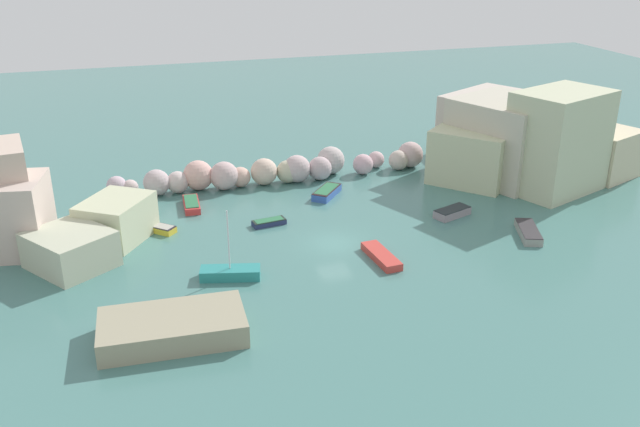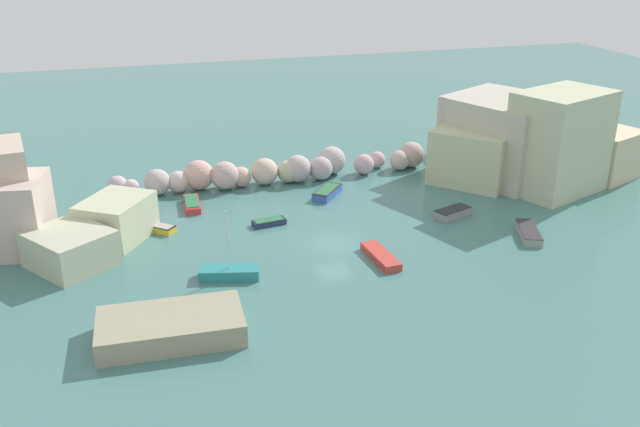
{
  "view_description": "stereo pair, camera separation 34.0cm",
  "coord_description": "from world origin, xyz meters",
  "px_view_note": "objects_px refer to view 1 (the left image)",
  "views": [
    {
      "loc": [
        -15.31,
        -45.89,
        22.73
      ],
      "look_at": [
        0.0,
        3.78,
        1.0
      ],
      "focal_mm": 38.68,
      "sensor_mm": 36.0,
      "label": 1
    },
    {
      "loc": [
        -14.99,
        -45.99,
        22.73
      ],
      "look_at": [
        0.0,
        3.78,
        1.0
      ],
      "focal_mm": 38.68,
      "sensor_mm": 36.0,
      "label": 2
    }
  ],
  "objects_px": {
    "moored_boat_6": "(185,333)",
    "moored_boat_8": "(161,229)",
    "moored_boat_4": "(191,204)",
    "moored_boat_3": "(528,232)",
    "moored_boat_5": "(327,192)",
    "moored_boat_0": "(269,222)",
    "moored_boat_1": "(230,273)",
    "moored_boat_2": "(381,256)",
    "stone_dock": "(173,327)",
    "moored_boat_7": "(452,212)"
  },
  "relations": [
    {
      "from": "stone_dock",
      "to": "moored_boat_2",
      "type": "xyz_separation_m",
      "value": [
        15.77,
        6.08,
        -0.45
      ]
    },
    {
      "from": "stone_dock",
      "to": "moored_boat_4",
      "type": "relative_size",
      "value": 2.24
    },
    {
      "from": "stone_dock",
      "to": "moored_boat_3",
      "type": "bearing_deg",
      "value": 13.02
    },
    {
      "from": "moored_boat_0",
      "to": "moored_boat_3",
      "type": "relative_size",
      "value": 0.64
    },
    {
      "from": "stone_dock",
      "to": "moored_boat_8",
      "type": "distance_m",
      "value": 15.92
    },
    {
      "from": "moored_boat_1",
      "to": "moored_boat_5",
      "type": "distance_m",
      "value": 17.3
    },
    {
      "from": "moored_boat_0",
      "to": "moored_boat_1",
      "type": "distance_m",
      "value": 9.49
    },
    {
      "from": "moored_boat_5",
      "to": "moored_boat_6",
      "type": "relative_size",
      "value": 1.18
    },
    {
      "from": "moored_boat_0",
      "to": "moored_boat_7",
      "type": "distance_m",
      "value": 15.51
    },
    {
      "from": "moored_boat_4",
      "to": "moored_boat_5",
      "type": "height_order",
      "value": "moored_boat_5"
    },
    {
      "from": "stone_dock",
      "to": "moored_boat_7",
      "type": "distance_m",
      "value": 27.36
    },
    {
      "from": "moored_boat_4",
      "to": "moored_boat_8",
      "type": "xyz_separation_m",
      "value": [
        -2.98,
        -4.54,
        -0.02
      ]
    },
    {
      "from": "moored_boat_2",
      "to": "moored_boat_7",
      "type": "distance_m",
      "value": 10.62
    },
    {
      "from": "stone_dock",
      "to": "moored_boat_4",
      "type": "xyz_separation_m",
      "value": [
        3.72,
        20.44,
        -0.42
      ]
    },
    {
      "from": "moored_boat_0",
      "to": "moored_boat_7",
      "type": "bearing_deg",
      "value": -18.5
    },
    {
      "from": "moored_boat_3",
      "to": "moored_boat_8",
      "type": "height_order",
      "value": "moored_boat_3"
    },
    {
      "from": "moored_boat_0",
      "to": "moored_boat_7",
      "type": "height_order",
      "value": "moored_boat_7"
    },
    {
      "from": "moored_boat_1",
      "to": "moored_boat_4",
      "type": "distance_m",
      "value": 13.96
    },
    {
      "from": "moored_boat_0",
      "to": "moored_boat_5",
      "type": "height_order",
      "value": "moored_boat_5"
    },
    {
      "from": "moored_boat_8",
      "to": "moored_boat_7",
      "type": "bearing_deg",
      "value": -145.91
    },
    {
      "from": "moored_boat_0",
      "to": "moored_boat_2",
      "type": "bearing_deg",
      "value": -61.64
    },
    {
      "from": "moored_boat_0",
      "to": "moored_boat_5",
      "type": "xyz_separation_m",
      "value": [
        6.54,
        4.9,
        0.12
      ]
    },
    {
      "from": "stone_dock",
      "to": "moored_boat_5",
      "type": "bearing_deg",
      "value": 51.06
    },
    {
      "from": "moored_boat_1",
      "to": "moored_boat_7",
      "type": "height_order",
      "value": "moored_boat_1"
    },
    {
      "from": "stone_dock",
      "to": "moored_boat_2",
      "type": "distance_m",
      "value": 16.9
    },
    {
      "from": "moored_boat_4",
      "to": "moored_boat_5",
      "type": "bearing_deg",
      "value": -90.56
    },
    {
      "from": "moored_boat_1",
      "to": "moored_boat_6",
      "type": "relative_size",
      "value": 1.58
    },
    {
      "from": "moored_boat_3",
      "to": "moored_boat_8",
      "type": "xyz_separation_m",
      "value": [
        -27.77,
        9.3,
        -0.04
      ]
    },
    {
      "from": "moored_boat_3",
      "to": "moored_boat_5",
      "type": "xyz_separation_m",
      "value": [
        -12.64,
        13.05,
        0.04
      ]
    },
    {
      "from": "moored_boat_6",
      "to": "moored_boat_8",
      "type": "height_order",
      "value": "moored_boat_8"
    },
    {
      "from": "stone_dock",
      "to": "moored_boat_8",
      "type": "xyz_separation_m",
      "value": [
        0.74,
        15.9,
        -0.44
      ]
    },
    {
      "from": "moored_boat_0",
      "to": "moored_boat_5",
      "type": "relative_size",
      "value": 0.75
    },
    {
      "from": "moored_boat_4",
      "to": "moored_boat_8",
      "type": "relative_size",
      "value": 1.58
    },
    {
      "from": "moored_boat_5",
      "to": "moored_boat_7",
      "type": "bearing_deg",
      "value": 88.58
    },
    {
      "from": "moored_boat_0",
      "to": "moored_boat_8",
      "type": "distance_m",
      "value": 8.67
    },
    {
      "from": "moored_boat_1",
      "to": "moored_boat_6",
      "type": "bearing_deg",
      "value": 73.32
    },
    {
      "from": "moored_boat_2",
      "to": "stone_dock",
      "type": "bearing_deg",
      "value": -73.14
    },
    {
      "from": "moored_boat_7",
      "to": "moored_boat_5",
      "type": "bearing_deg",
      "value": 118.59
    },
    {
      "from": "moored_boat_5",
      "to": "moored_boat_8",
      "type": "xyz_separation_m",
      "value": [
        -15.13,
        -3.75,
        -0.08
      ]
    },
    {
      "from": "moored_boat_0",
      "to": "moored_boat_6",
      "type": "xyz_separation_m",
      "value": [
        -8.63,
        -14.82,
        0.01
      ]
    },
    {
      "from": "moored_boat_3",
      "to": "moored_boat_4",
      "type": "xyz_separation_m",
      "value": [
        -24.79,
        13.85,
        -0.02
      ]
    },
    {
      "from": "moored_boat_2",
      "to": "moored_boat_5",
      "type": "height_order",
      "value": "moored_boat_5"
    },
    {
      "from": "moored_boat_7",
      "to": "moored_boat_8",
      "type": "relative_size",
      "value": 1.46
    },
    {
      "from": "moored_boat_2",
      "to": "moored_boat_7",
      "type": "relative_size",
      "value": 1.29
    },
    {
      "from": "moored_boat_0",
      "to": "moored_boat_4",
      "type": "bearing_deg",
      "value": 126.31
    },
    {
      "from": "moored_boat_0",
      "to": "moored_boat_2",
      "type": "distance_m",
      "value": 10.8
    },
    {
      "from": "moored_boat_3",
      "to": "moored_boat_5",
      "type": "relative_size",
      "value": 1.17
    },
    {
      "from": "moored_boat_4",
      "to": "moored_boat_7",
      "type": "height_order",
      "value": "moored_boat_7"
    },
    {
      "from": "moored_boat_0",
      "to": "moored_boat_2",
      "type": "height_order",
      "value": "moored_boat_2"
    },
    {
      "from": "moored_boat_2",
      "to": "moored_boat_3",
      "type": "bearing_deg",
      "value": 88.11
    }
  ]
}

